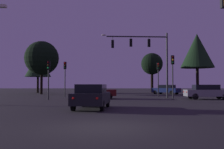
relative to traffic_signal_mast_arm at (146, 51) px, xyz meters
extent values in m
plane|color=#262326|center=(-4.03, 4.33, -5.38)|extent=(168.00, 168.00, 0.00)
cylinder|color=#232326|center=(2.39, 0.14, -1.64)|extent=(0.20, 0.20, 7.49)
cylinder|color=#232326|center=(-1.09, -0.08, 1.64)|extent=(6.96, 0.57, 0.14)
ellipsoid|color=#F4EACC|center=(-4.86, -0.31, 1.79)|extent=(0.56, 0.28, 0.16)
cylinder|color=#232326|center=(0.30, 0.01, 1.51)|extent=(0.05, 0.05, 0.26)
cube|color=black|center=(0.30, 0.01, 0.93)|extent=(0.31, 0.26, 0.90)
sphere|color=red|center=(0.29, 0.15, 1.21)|extent=(0.18, 0.18, 0.18)
sphere|color=#56380C|center=(0.29, 0.15, 0.93)|extent=(0.18, 0.18, 0.18)
sphere|color=#0C4219|center=(0.29, 0.15, 0.65)|extent=(0.18, 0.18, 0.18)
cylinder|color=#232326|center=(-1.78, -0.12, 1.52)|extent=(0.05, 0.05, 0.26)
cube|color=black|center=(-1.78, -0.12, 0.94)|extent=(0.31, 0.26, 0.90)
sphere|color=red|center=(-1.79, 0.02, 1.22)|extent=(0.18, 0.18, 0.18)
sphere|color=#56380C|center=(-1.79, 0.02, 0.94)|extent=(0.18, 0.18, 0.18)
sphere|color=#0C4219|center=(-1.79, 0.02, 0.66)|extent=(0.18, 0.18, 0.18)
cylinder|color=#232326|center=(-3.86, -0.25, 1.43)|extent=(0.05, 0.05, 0.42)
cube|color=black|center=(-3.86, -0.25, 0.77)|extent=(0.31, 0.26, 0.90)
sphere|color=red|center=(-3.87, -0.11, 1.05)|extent=(0.18, 0.18, 0.18)
sphere|color=#56380C|center=(-3.87, -0.11, 0.77)|extent=(0.18, 0.18, 0.18)
sphere|color=#0C4219|center=(-3.87, -0.11, 0.49)|extent=(0.18, 0.18, 0.18)
cylinder|color=#232326|center=(1.85, 2.96, -3.68)|extent=(0.12, 0.12, 3.40)
cube|color=black|center=(1.85, 2.96, -1.53)|extent=(0.31, 0.26, 0.90)
sphere|color=red|center=(1.86, 2.82, -1.25)|extent=(0.18, 0.18, 0.18)
sphere|color=#56380C|center=(1.86, 2.82, -1.53)|extent=(0.18, 0.18, 0.18)
sphere|color=#0C4219|center=(1.86, 2.82, -1.81)|extent=(0.18, 0.18, 0.18)
cylinder|color=#232326|center=(-10.22, -3.81, -3.88)|extent=(0.12, 0.12, 3.01)
cube|color=black|center=(-10.22, -3.81, -1.92)|extent=(0.32, 0.27, 0.90)
sphere|color=#4C0A0A|center=(-10.24, -3.95, -1.64)|extent=(0.18, 0.18, 0.18)
sphere|color=#56380C|center=(-10.24, -3.95, -1.92)|extent=(0.18, 0.18, 0.18)
sphere|color=#1EE04C|center=(-10.24, -3.95, -2.20)|extent=(0.18, 0.18, 0.18)
cylinder|color=#232326|center=(2.20, -3.42, -3.60)|extent=(0.12, 0.12, 3.57)
cube|color=black|center=(2.20, -3.42, -1.36)|extent=(0.32, 0.26, 0.90)
sphere|color=#4C0A0A|center=(2.21, -3.56, -1.08)|extent=(0.18, 0.18, 0.18)
sphere|color=#F9A319|center=(2.21, -3.56, -1.36)|extent=(0.18, 0.18, 0.18)
sphere|color=#0C4219|center=(2.21, -3.56, -1.64)|extent=(0.18, 0.18, 0.18)
cylinder|color=#232326|center=(-9.76, 2.31, -3.65)|extent=(0.12, 0.12, 3.45)
cube|color=black|center=(-9.76, 2.31, -1.48)|extent=(0.31, 0.26, 0.90)
sphere|color=red|center=(-9.77, 2.18, -1.20)|extent=(0.18, 0.18, 0.18)
sphere|color=#56380C|center=(-9.77, 2.18, -1.48)|extent=(0.18, 0.18, 0.18)
sphere|color=#0C4219|center=(-9.77, 2.18, -1.76)|extent=(0.18, 0.18, 0.18)
cube|color=black|center=(-5.09, -13.12, -4.72)|extent=(2.23, 4.46, 0.68)
cube|color=black|center=(-5.11, -13.27, -4.12)|extent=(1.80, 2.46, 0.52)
cylinder|color=black|center=(-5.80, -11.63, -5.06)|extent=(0.26, 0.66, 0.64)
cylinder|color=black|center=(-4.14, -11.78, -5.06)|extent=(0.26, 0.66, 0.64)
cylinder|color=black|center=(-6.04, -14.47, -5.06)|extent=(0.26, 0.66, 0.64)
cylinder|color=black|center=(-4.39, -14.61, -5.06)|extent=(0.26, 0.66, 0.64)
sphere|color=red|center=(-5.93, -15.22, -4.62)|extent=(0.14, 0.14, 0.14)
sphere|color=red|center=(-4.63, -15.34, -4.62)|extent=(0.14, 0.14, 0.14)
cube|color=gray|center=(5.97, -2.52, -4.72)|extent=(4.55, 1.88, 0.68)
cube|color=black|center=(5.82, -2.51, -4.12)|extent=(2.47, 1.59, 0.52)
cylinder|color=black|center=(7.48, -1.75, -5.06)|extent=(0.64, 0.21, 0.64)
cylinder|color=black|center=(4.50, -1.69, -5.06)|extent=(0.64, 0.21, 0.64)
cylinder|color=black|center=(4.47, -3.28, -5.06)|extent=(0.64, 0.21, 0.64)
sphere|color=red|center=(3.72, -1.85, -4.62)|extent=(0.14, 0.14, 0.14)
sphere|color=red|center=(3.69, -3.10, -4.62)|extent=(0.14, 0.14, 0.14)
cube|color=#4C0F0F|center=(-5.61, -1.39, -4.72)|extent=(4.29, 2.23, 0.68)
cube|color=black|center=(-5.76, -1.40, -4.12)|extent=(2.37, 1.81, 0.52)
cylinder|color=black|center=(-4.31, -0.43, -5.06)|extent=(0.65, 0.25, 0.64)
cylinder|color=black|center=(-4.17, -2.12, -5.06)|extent=(0.65, 0.25, 0.64)
cylinder|color=black|center=(-7.04, -0.66, -5.06)|extent=(0.65, 0.25, 0.64)
cylinder|color=black|center=(-6.90, -2.35, -5.06)|extent=(0.65, 0.25, 0.64)
sphere|color=red|center=(-7.74, -0.90, -4.62)|extent=(0.14, 0.14, 0.14)
sphere|color=red|center=(-7.63, -2.23, -4.62)|extent=(0.14, 0.14, 0.14)
cube|color=#0F1947|center=(4.66, 12.08, -4.72)|extent=(4.48, 4.34, 0.68)
cube|color=black|center=(4.77, 11.98, -4.12)|extent=(2.81, 2.76, 0.52)
cylinder|color=black|center=(3.04, 12.51, -5.06)|extent=(0.61, 0.58, 0.64)
cylinder|color=black|center=(4.11, 13.66, -5.06)|extent=(0.61, 0.58, 0.64)
cylinder|color=black|center=(5.20, 10.50, -5.06)|extent=(0.61, 0.58, 0.64)
cylinder|color=black|center=(6.27, 11.66, -5.06)|extent=(0.61, 0.58, 0.64)
sphere|color=red|center=(5.88, 10.10, -4.62)|extent=(0.14, 0.14, 0.14)
sphere|color=red|center=(6.72, 11.01, -4.62)|extent=(0.14, 0.14, 0.14)
cube|color=#F4EACC|center=(-12.11, -10.23, 2.02)|extent=(0.60, 0.36, 0.20)
cylinder|color=black|center=(-18.24, 19.46, -3.84)|extent=(0.40, 0.40, 3.08)
cone|color=black|center=(-18.24, 19.46, -0.08)|extent=(4.91, 4.91, 4.43)
cylinder|color=black|center=(3.70, 20.54, -3.30)|extent=(0.51, 0.51, 4.16)
sphere|color=black|center=(3.70, 20.54, 0.25)|extent=(4.21, 4.21, 4.21)
cylinder|color=black|center=(8.31, 7.65, -3.39)|extent=(0.41, 0.41, 3.97)
cone|color=black|center=(8.31, 7.65, 1.07)|extent=(4.77, 4.77, 4.94)
cylinder|color=black|center=(-15.41, 11.94, -3.41)|extent=(0.41, 0.41, 3.94)
sphere|color=black|center=(-15.41, 11.94, 0.48)|extent=(5.48, 5.48, 5.48)
camera|label=1|loc=(-3.72, -29.06, -3.91)|focal=40.90mm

